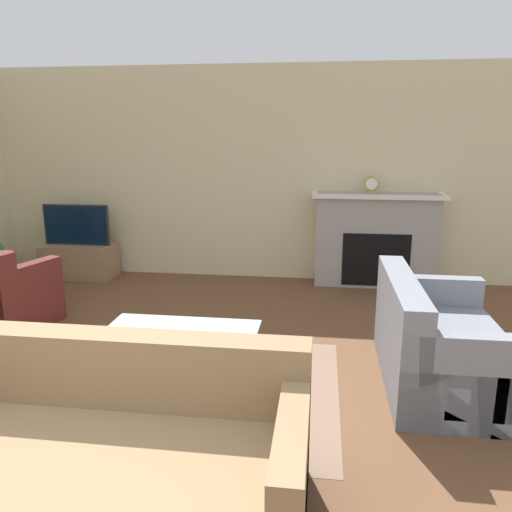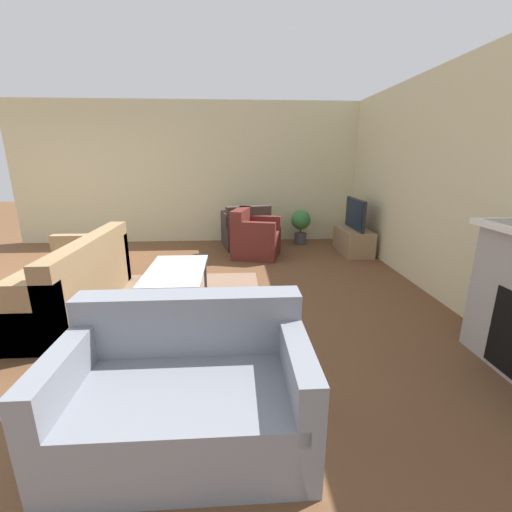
% 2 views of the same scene
% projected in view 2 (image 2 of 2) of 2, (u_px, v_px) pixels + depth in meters
% --- Properties ---
extents(ground_plane, '(20.00, 20.00, 0.00)m').
position_uv_depth(ground_plane, '(5.00, 301.00, 4.10)').
color(ground_plane, brown).
extents(wall_back, '(8.97, 0.06, 2.70)m').
position_uv_depth(wall_back, '(443.00, 185.00, 4.04)').
color(wall_back, beige).
rests_on(wall_back, ground_plane).
extents(wall_left, '(0.06, 8.20, 2.70)m').
position_uv_depth(wall_left, '(225.00, 174.00, 6.77)').
color(wall_left, beige).
rests_on(wall_left, ground_plane).
extents(area_rug, '(2.33, 1.83, 0.00)m').
position_uv_depth(area_rug, '(182.00, 307.00, 3.94)').
color(area_rug, '#896B56').
rests_on(area_rug, ground_plane).
extents(tv_stand, '(0.94, 0.47, 0.44)m').
position_uv_depth(tv_stand, '(353.00, 241.00, 6.13)').
color(tv_stand, '#997A56').
rests_on(tv_stand, ground_plane).
extents(tv, '(0.88, 0.06, 0.53)m').
position_uv_depth(tv, '(355.00, 214.00, 6.00)').
color(tv, '#232328').
rests_on(tv, tv_stand).
extents(couch_sectional, '(2.01, 0.97, 0.82)m').
position_uv_depth(couch_sectional, '(64.00, 285.00, 3.81)').
color(couch_sectional, '#8C704C').
rests_on(couch_sectional, ground_plane).
extents(couch_loveseat, '(0.87, 1.44, 0.82)m').
position_uv_depth(couch_loveseat, '(187.00, 393.00, 2.06)').
color(couch_loveseat, gray).
rests_on(couch_loveseat, ground_plane).
extents(armchair_by_window, '(0.92, 0.94, 0.82)m').
position_uv_depth(armchair_by_window, '(245.00, 232.00, 6.50)').
color(armchair_by_window, '#3D332D').
rests_on(armchair_by_window, ground_plane).
extents(armchair_accent, '(0.93, 0.91, 0.82)m').
position_uv_depth(armchair_accent, '(254.00, 239.00, 5.90)').
color(armchair_accent, '#5B231E').
rests_on(armchair_accent, ground_plane).
extents(coffee_table, '(1.13, 0.63, 0.46)m').
position_uv_depth(coffee_table, '(176.00, 273.00, 3.82)').
color(coffee_table, '#333338').
rests_on(coffee_table, ground_plane).
extents(potted_plant, '(0.38, 0.38, 0.67)m').
position_uv_depth(potted_plant, '(301.00, 223.00, 6.71)').
color(potted_plant, '#47474C').
rests_on(potted_plant, ground_plane).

